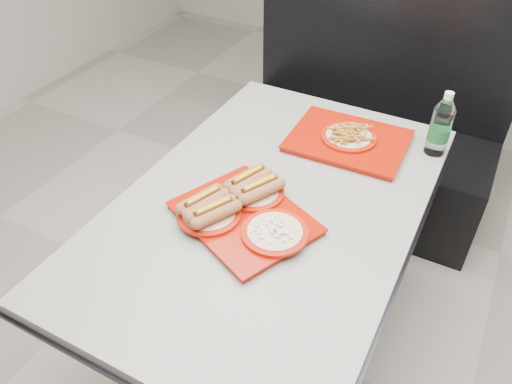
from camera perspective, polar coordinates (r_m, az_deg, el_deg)
The scene contains 6 objects.
ground at distance 2.17m, azimuth 1.33°, elevation -16.16°, with size 6.00×6.00×0.00m, color #9B968B.
diner_table at distance 1.72m, azimuth 1.62°, elevation -5.16°, with size 0.92×1.42×0.75m.
booth_bench at distance 2.66m, azimuth 12.25°, elevation 6.95°, with size 1.30×0.57×1.35m.
tray_near at distance 1.53m, azimuth -1.65°, elevation -2.01°, with size 0.50×0.46×0.09m.
tray_far at distance 1.89m, azimuth 10.53°, elevation 6.07°, with size 0.43×0.34×0.08m.
water_bottle at distance 1.88m, azimuth 20.32°, elevation 6.94°, with size 0.08×0.08×0.24m.
Camera 1 is at (0.53, -1.10, 1.80)m, focal length 35.00 mm.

